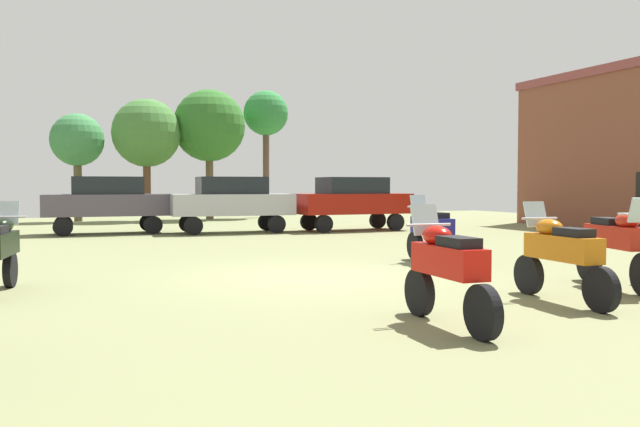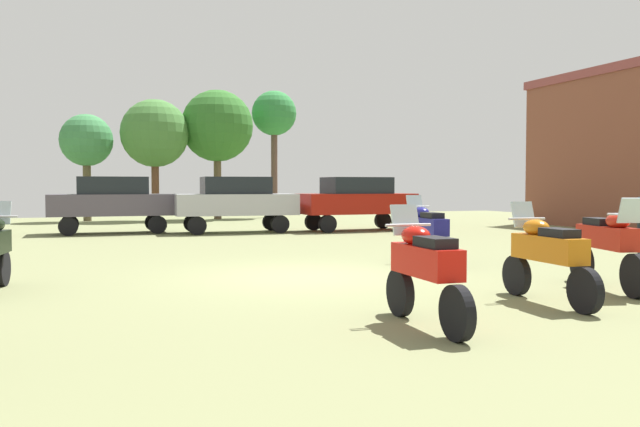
{
  "view_description": "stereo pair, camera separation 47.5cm",
  "coord_description": "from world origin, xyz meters",
  "px_view_note": "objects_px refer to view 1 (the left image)",
  "views": [
    {
      "loc": [
        -4.47,
        -11.35,
        1.72
      ],
      "look_at": [
        2.43,
        5.69,
        0.93
      ],
      "focal_mm": 37.01,
      "sensor_mm": 36.0,
      "label": 1
    },
    {
      "loc": [
        -4.03,
        -11.52,
        1.72
      ],
      "look_at": [
        2.43,
        5.69,
        0.93
      ],
      "focal_mm": 37.01,
      "sensor_mm": 36.0,
      "label": 2
    }
  ],
  "objects_px": {
    "motorcycle_6": "(447,268)",
    "tree_4": "(146,134)",
    "motorcycle_11": "(431,230)",
    "tree_6": "(77,141)",
    "motorcycle_3": "(561,253)",
    "car_2": "(352,199)",
    "tree_3": "(209,126)",
    "motorcycle_4": "(617,244)",
    "car_1": "(232,200)",
    "tree_5": "(266,115)",
    "car_4": "(108,200)"
  },
  "relations": [
    {
      "from": "motorcycle_6",
      "to": "tree_4",
      "type": "distance_m",
      "value": 25.92
    },
    {
      "from": "motorcycle_11",
      "to": "tree_6",
      "type": "relative_size",
      "value": 0.45
    },
    {
      "from": "motorcycle_3",
      "to": "car_2",
      "type": "distance_m",
      "value": 15.42
    },
    {
      "from": "tree_4",
      "to": "tree_6",
      "type": "xyz_separation_m",
      "value": [
        -3.1,
        0.5,
        -0.4
      ]
    },
    {
      "from": "motorcycle_3",
      "to": "tree_3",
      "type": "relative_size",
      "value": 0.34
    },
    {
      "from": "car_2",
      "to": "tree_3",
      "type": "xyz_separation_m",
      "value": [
        -3.17,
        10.1,
        3.47
      ]
    },
    {
      "from": "motorcycle_3",
      "to": "motorcycle_6",
      "type": "distance_m",
      "value": 2.56
    },
    {
      "from": "motorcycle_4",
      "to": "motorcycle_6",
      "type": "relative_size",
      "value": 1.09
    },
    {
      "from": "car_1",
      "to": "tree_6",
      "type": "xyz_separation_m",
      "value": [
        -4.84,
        9.88,
        2.6
      ]
    },
    {
      "from": "car_2",
      "to": "car_1",
      "type": "bearing_deg",
      "value": 82.44
    },
    {
      "from": "motorcycle_6",
      "to": "tree_4",
      "type": "bearing_deg",
      "value": 93.02
    },
    {
      "from": "motorcycle_11",
      "to": "tree_4",
      "type": "bearing_deg",
      "value": 104.22
    },
    {
      "from": "tree_4",
      "to": "tree_6",
      "type": "distance_m",
      "value": 3.17
    },
    {
      "from": "motorcycle_11",
      "to": "car_2",
      "type": "xyz_separation_m",
      "value": [
        2.87,
        10.25,
        0.44
      ]
    },
    {
      "from": "car_2",
      "to": "tree_5",
      "type": "bearing_deg",
      "value": -1.01
    },
    {
      "from": "motorcycle_6",
      "to": "tree_4",
      "type": "height_order",
      "value": "tree_4"
    },
    {
      "from": "car_1",
      "to": "car_2",
      "type": "relative_size",
      "value": 1.02
    },
    {
      "from": "motorcycle_6",
      "to": "tree_5",
      "type": "xyz_separation_m",
      "value": [
        6.1,
        26.73,
        4.67
      ]
    },
    {
      "from": "tree_3",
      "to": "tree_4",
      "type": "height_order",
      "value": "tree_3"
    },
    {
      "from": "motorcycle_11",
      "to": "motorcycle_4",
      "type": "bearing_deg",
      "value": -71.58
    },
    {
      "from": "motorcycle_3",
      "to": "tree_4",
      "type": "distance_m",
      "value": 25.29
    },
    {
      "from": "motorcycle_6",
      "to": "tree_5",
      "type": "bearing_deg",
      "value": 79.73
    },
    {
      "from": "motorcycle_3",
      "to": "tree_5",
      "type": "xyz_separation_m",
      "value": [
        3.66,
        25.95,
        4.67
      ]
    },
    {
      "from": "motorcycle_6",
      "to": "tree_5",
      "type": "relative_size",
      "value": 0.31
    },
    {
      "from": "car_2",
      "to": "tree_5",
      "type": "distance_m",
      "value": 11.75
    },
    {
      "from": "car_2",
      "to": "tree_4",
      "type": "xyz_separation_m",
      "value": [
        -6.24,
        9.92,
        3.0
      ]
    },
    {
      "from": "car_2",
      "to": "tree_4",
      "type": "relative_size",
      "value": 0.74
    },
    {
      "from": "car_1",
      "to": "tree_3",
      "type": "bearing_deg",
      "value": -4.37
    },
    {
      "from": "car_4",
      "to": "tree_6",
      "type": "relative_size",
      "value": 0.86
    },
    {
      "from": "motorcycle_4",
      "to": "tree_3",
      "type": "xyz_separation_m",
      "value": [
        -1.29,
        24.44,
        3.89
      ]
    },
    {
      "from": "tree_6",
      "to": "car_4",
      "type": "bearing_deg",
      "value": -85.53
    },
    {
      "from": "motorcycle_6",
      "to": "tree_6",
      "type": "xyz_separation_m",
      "value": [
        -3.3,
        26.19,
        3.05
      ]
    },
    {
      "from": "motorcycle_3",
      "to": "tree_5",
      "type": "bearing_deg",
      "value": 85.85
    },
    {
      "from": "car_4",
      "to": "motorcycle_3",
      "type": "bearing_deg",
      "value": -161.8
    },
    {
      "from": "motorcycle_4",
      "to": "tree_6",
      "type": "relative_size",
      "value": 0.45
    },
    {
      "from": "motorcycle_6",
      "to": "tree_4",
      "type": "xyz_separation_m",
      "value": [
        -0.2,
        25.69,
        3.46
      ]
    },
    {
      "from": "tree_3",
      "to": "tree_6",
      "type": "height_order",
      "value": "tree_3"
    },
    {
      "from": "motorcycle_11",
      "to": "tree_3",
      "type": "relative_size",
      "value": 0.36
    },
    {
      "from": "motorcycle_4",
      "to": "car_1",
      "type": "distance_m",
      "value": 15.12
    },
    {
      "from": "motorcycle_3",
      "to": "tree_6",
      "type": "height_order",
      "value": "tree_6"
    },
    {
      "from": "motorcycle_6",
      "to": "motorcycle_11",
      "type": "distance_m",
      "value": 6.36
    },
    {
      "from": "car_1",
      "to": "tree_5",
      "type": "distance_m",
      "value": 12.13
    },
    {
      "from": "car_4",
      "to": "motorcycle_4",
      "type": "bearing_deg",
      "value": -155.69
    },
    {
      "from": "tree_5",
      "to": "car_4",
      "type": "bearing_deg",
      "value": -133.15
    },
    {
      "from": "motorcycle_6",
      "to": "tree_3",
      "type": "height_order",
      "value": "tree_3"
    },
    {
      "from": "motorcycle_4",
      "to": "car_2",
      "type": "height_order",
      "value": "car_2"
    },
    {
      "from": "car_2",
      "to": "car_4",
      "type": "distance_m",
      "value": 8.81
    },
    {
      "from": "motorcycle_4",
      "to": "tree_6",
      "type": "bearing_deg",
      "value": -58.07
    },
    {
      "from": "tree_4",
      "to": "tree_3",
      "type": "bearing_deg",
      "value": 3.31
    },
    {
      "from": "tree_3",
      "to": "tree_5",
      "type": "distance_m",
      "value": 3.42
    }
  ]
}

